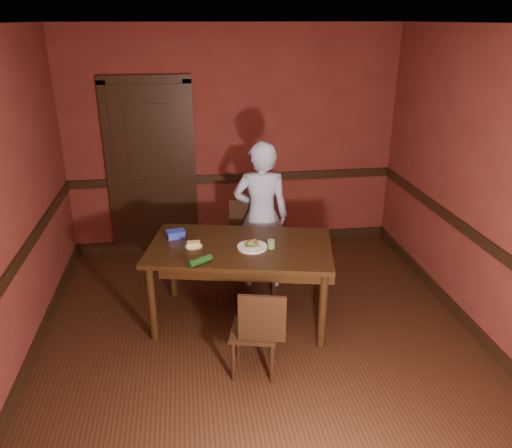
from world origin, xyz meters
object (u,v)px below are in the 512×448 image
object	(u,v)px
sauce_jar	(271,244)
chair_near	(254,329)
cheese_saucer	(194,245)
chair_far	(255,248)
sandwich_plate	(252,246)
person	(261,216)
dining_table	(241,283)
food_tub	(176,234)

from	to	relation	value
sauce_jar	chair_near	bearing A→B (deg)	-110.42
cheese_saucer	chair_far	bearing A→B (deg)	40.03
sandwich_plate	chair_far	bearing A→B (deg)	79.64
chair_near	sandwich_plate	distance (m)	0.82
person	sauce_jar	size ratio (longest dim) A/B	20.44
dining_table	food_tub	world-z (taller)	food_tub
chair_far	sauce_jar	size ratio (longest dim) A/B	12.17
chair_far	cheese_saucer	size ratio (longest dim) A/B	6.01
person	food_tub	size ratio (longest dim) A/B	8.37
dining_table	cheese_saucer	distance (m)	0.60
dining_table	person	size ratio (longest dim) A/B	1.05
person	cheese_saucer	world-z (taller)	person
dining_table	sauce_jar	xyz separation A→B (m)	(0.27, -0.10, 0.43)
cheese_saucer	sandwich_plate	bearing A→B (deg)	-10.27
chair_near	food_tub	bearing A→B (deg)	-46.21
sandwich_plate	cheese_saucer	bearing A→B (deg)	169.73
chair_near	sauce_jar	world-z (taller)	sauce_jar
sandwich_plate	sauce_jar	bearing A→B (deg)	-9.50
sandwich_plate	sauce_jar	world-z (taller)	sauce_jar
person	food_tub	xyz separation A→B (m)	(-0.89, -0.41, 0.02)
chair_near	cheese_saucer	bearing A→B (deg)	-47.47
cheese_saucer	food_tub	xyz separation A→B (m)	(-0.16, 0.24, 0.02)
sauce_jar	cheese_saucer	distance (m)	0.71
chair_far	food_tub	bearing A→B (deg)	-152.04
chair_near	sandwich_plate	size ratio (longest dim) A/B	2.89
food_tub	sandwich_plate	bearing A→B (deg)	-37.88
sandwich_plate	sauce_jar	xyz separation A→B (m)	(0.17, -0.03, 0.02)
dining_table	sauce_jar	bearing A→B (deg)	-6.75
chair_far	food_tub	xyz separation A→B (m)	(-0.81, -0.31, 0.35)
dining_table	chair_near	bearing A→B (deg)	-76.04
chair_near	sauce_jar	xyz separation A→B (m)	(0.25, 0.68, 0.43)
sandwich_plate	sauce_jar	size ratio (longest dim) A/B	3.52
chair_far	dining_table	bearing A→B (deg)	-103.72
dining_table	cheese_saucer	xyz separation A→B (m)	(-0.43, 0.03, 0.41)
cheese_saucer	food_tub	bearing A→B (deg)	124.37
sauce_jar	person	bearing A→B (deg)	88.16
chair_near	sauce_jar	bearing A→B (deg)	-96.96
sauce_jar	food_tub	xyz separation A→B (m)	(-0.86, 0.36, -0.00)
sandwich_plate	sauce_jar	distance (m)	0.18
chair_near	sandwich_plate	bearing A→B (deg)	-83.12
person	sandwich_plate	size ratio (longest dim) A/B	5.81
person	chair_far	bearing A→B (deg)	57.55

